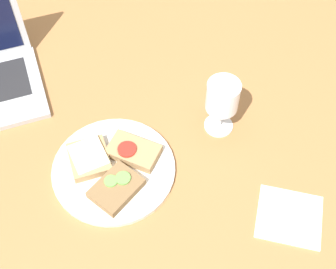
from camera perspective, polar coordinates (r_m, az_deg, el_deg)
wooden_table at (r=103.36cm, az=-0.81°, el=-1.46°), size 140.00×140.00×3.00cm
plate at (r=98.48cm, az=-6.63°, el=-4.24°), size 25.70×25.70×1.07cm
sandwich_with_cheese at (r=98.69cm, az=-9.60°, el=-2.82°), size 8.18×9.27×2.47cm
sandwich_with_cucumber at (r=94.48cm, az=-6.31°, el=-6.50°), size 12.22×11.38×2.28cm
sandwich_with_tomato at (r=98.59cm, az=-4.26°, el=-2.03°), size 12.16×11.99×2.54cm
wine_glass at (r=97.77cm, az=6.68°, el=4.30°), size 6.99×6.99×13.75cm
napkin at (r=96.12cm, az=14.56°, el=-9.67°), size 16.80×16.55×0.40cm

